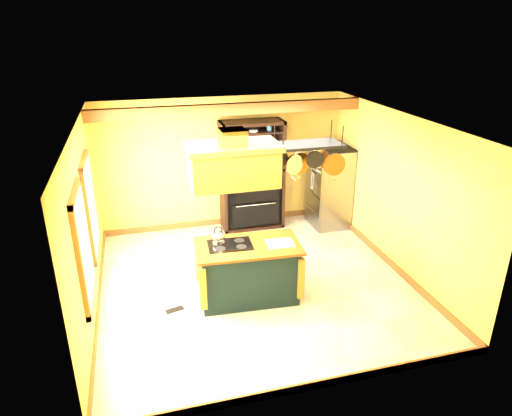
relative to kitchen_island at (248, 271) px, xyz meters
name	(u,v)px	position (x,y,z in m)	size (l,w,h in m)	color
floor	(255,283)	(0.21, 0.38, -0.47)	(5.00, 5.00, 0.00)	beige
ceiling	(254,122)	(0.21, 0.38, 2.23)	(5.00, 5.00, 0.00)	white
wall_back	(223,163)	(0.21, 2.88, 0.88)	(5.00, 0.02, 2.70)	#E1A752
wall_front	(315,294)	(0.21, -2.12, 0.88)	(5.00, 0.02, 2.70)	#E1A752
wall_left	(86,226)	(-2.29, 0.38, 0.88)	(0.02, 5.00, 2.70)	#E1A752
wall_right	(397,193)	(2.71, 0.38, 0.88)	(0.02, 5.00, 2.70)	#E1A752
ceiling_beam	(230,109)	(0.21, 2.08, 2.12)	(5.00, 0.15, 0.20)	brown
window_near	(84,247)	(-2.25, -0.42, 0.93)	(0.06, 1.06, 1.56)	brown
window_far	(90,207)	(-2.25, 0.98, 0.93)	(0.06, 1.06, 1.56)	brown
kitchen_island	(248,271)	(0.00, 0.00, 0.00)	(1.65, 0.99, 1.11)	black
range_hood	(233,163)	(-0.20, 0.00, 1.76)	(1.30, 0.73, 0.80)	#C27D30
pot_rack	(308,153)	(0.92, 0.00, 1.82)	(1.08, 0.49, 0.76)	black
refrigerator	(329,188)	(2.33, 2.28, 0.34)	(0.73, 0.85, 1.67)	gray
hutch	(251,187)	(0.75, 2.63, 0.40)	(1.27, 0.58, 2.25)	black
floor_register	(175,310)	(-1.16, -0.06, -0.46)	(0.28, 0.12, 0.01)	black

